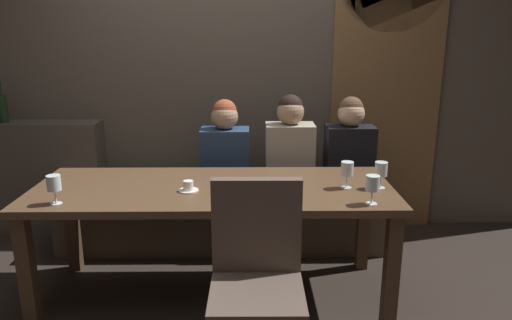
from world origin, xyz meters
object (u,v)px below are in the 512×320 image
at_px(wine_bottle_dark_red, 2,108).
at_px(espresso_cup, 188,187).
at_px(dining_table, 213,200).
at_px(wine_glass_far_right, 373,184).
at_px(banquette_bench, 221,220).
at_px(diner_redhead, 225,150).
at_px(wine_glass_center_back, 54,184).
at_px(diner_bearded, 290,148).
at_px(wine_glass_center_front, 347,170).
at_px(chair_near_side, 257,269).
at_px(wine_glass_end_right, 381,170).
at_px(diner_far_end, 349,148).

relative_size(wine_bottle_dark_red, espresso_cup, 2.72).
xyz_separation_m(dining_table, espresso_cup, (-0.14, -0.09, 0.11)).
bearing_deg(espresso_cup, wine_glass_far_right, -12.61).
bearing_deg(wine_glass_far_right, espresso_cup, 167.39).
bearing_deg(wine_glass_far_right, banquette_bench, 131.34).
height_order(dining_table, espresso_cup, espresso_cup).
xyz_separation_m(diner_redhead, wine_glass_center_back, (-0.88, -0.99, 0.06)).
distance_m(diner_bearded, wine_glass_far_right, 1.07).
bearing_deg(dining_table, wine_glass_center_front, -2.68).
relative_size(chair_near_side, diner_bearded, 1.28).
height_order(banquette_bench, espresso_cup, espresso_cup).
height_order(wine_glass_center_back, wine_glass_far_right, same).
distance_m(wine_glass_center_back, wine_glass_center_front, 1.68).
relative_size(wine_glass_end_right, wine_glass_center_front, 1.00).
xyz_separation_m(wine_glass_center_front, espresso_cup, (-0.95, -0.05, -0.09)).
distance_m(chair_near_side, diner_far_end, 1.63).
distance_m(wine_bottle_dark_red, wine_glass_end_right, 2.98).
height_order(wine_bottle_dark_red, wine_glass_center_front, wine_bottle_dark_red).
bearing_deg(wine_glass_end_right, wine_bottle_dark_red, 158.94).
bearing_deg(wine_glass_center_front, wine_glass_end_right, -2.46).
height_order(banquette_bench, wine_bottle_dark_red, wine_bottle_dark_red).
bearing_deg(diner_bearded, banquette_bench, 178.21).
xyz_separation_m(dining_table, wine_glass_far_right, (0.90, -0.32, 0.20)).
bearing_deg(wine_bottle_dark_red, wine_glass_end_right, -21.06).
bearing_deg(diner_redhead, wine_glass_center_back, -131.75).
height_order(wine_glass_end_right, wine_glass_center_front, same).
bearing_deg(wine_glass_center_back, wine_bottle_dark_red, 124.67).
bearing_deg(espresso_cup, banquette_bench, 79.94).
relative_size(diner_bearded, wine_glass_far_right, 4.66).
distance_m(dining_table, diner_redhead, 0.71).
bearing_deg(wine_glass_end_right, diner_bearded, 123.85).
distance_m(banquette_bench, wine_glass_center_back, 1.45).
distance_m(wine_bottle_dark_red, wine_glass_far_right, 2.98).
bearing_deg(diner_bearded, wine_bottle_dark_red, 171.60).
bearing_deg(diner_far_end, wine_glass_far_right, -94.71).
bearing_deg(espresso_cup, dining_table, 32.11).
bearing_deg(wine_glass_center_back, dining_table, 19.28).
height_order(diner_redhead, wine_glass_end_right, diner_redhead).
bearing_deg(banquette_bench, chair_near_side, -79.66).
height_order(banquette_bench, wine_glass_center_back, wine_glass_center_back).
bearing_deg(diner_bearded, wine_glass_far_right, -69.71).
height_order(chair_near_side, wine_glass_far_right, chair_near_side).
xyz_separation_m(wine_bottle_dark_red, wine_glass_far_right, (2.65, -1.34, -0.21)).
bearing_deg(diner_bearded, diner_redhead, 178.59).
relative_size(wine_glass_center_back, wine_glass_far_right, 1.00).
distance_m(wine_glass_center_back, espresso_cup, 0.74).
relative_size(banquette_bench, espresso_cup, 20.83).
relative_size(wine_bottle_dark_red, wine_glass_end_right, 1.99).
bearing_deg(espresso_cup, wine_glass_end_right, 2.03).
bearing_deg(diner_redhead, banquette_bench, 173.70).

